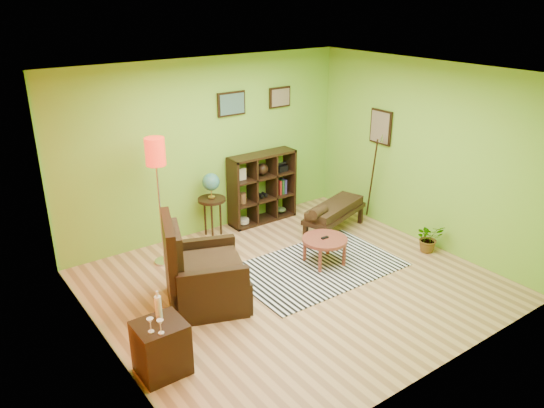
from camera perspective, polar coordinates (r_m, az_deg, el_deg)
ground at (r=7.28m, az=2.35°, el=-8.62°), size 5.00×5.00×0.00m
room_shell at (r=6.51m, az=1.87°, el=4.95°), size 5.04×4.54×2.82m
zebra_rug at (r=7.71m, az=4.86°, el=-6.77°), size 2.36×1.51×0.01m
coffee_table at (r=7.68m, az=5.69°, el=-4.06°), size 0.66×0.66×0.42m
armchair at (r=6.77m, az=-7.60°, el=-7.90°), size 1.24×1.23×1.18m
side_cabinet at (r=5.75m, az=-11.83°, el=-14.86°), size 0.50×0.45×0.90m
floor_lamp at (r=7.40m, az=-12.36°, el=4.29°), size 0.28×0.28×1.88m
globe_table at (r=8.36m, az=-6.56°, el=1.58°), size 0.44×0.44×1.07m
cube_shelf at (r=9.00m, az=-0.97°, el=1.79°), size 1.20×0.35×1.20m
bench at (r=8.67m, az=6.63°, el=-0.71°), size 1.38×0.83×0.60m
potted_plant at (r=8.42m, az=16.49°, el=-3.80°), size 0.55×0.57×0.35m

